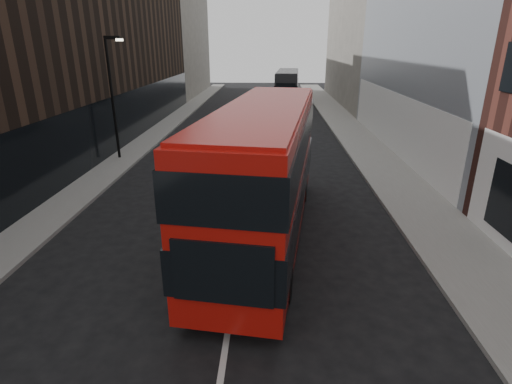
# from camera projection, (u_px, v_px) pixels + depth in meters

# --- Properties ---
(sidewalk_right) EXTENTS (3.00, 80.00, 0.15)m
(sidewalk_right) POSITION_uv_depth(u_px,v_px,m) (355.00, 136.00, 30.68)
(sidewalk_right) COLOR slate
(sidewalk_right) RESTS_ON ground
(sidewalk_left) EXTENTS (2.00, 80.00, 0.15)m
(sidewalk_left) POSITION_uv_depth(u_px,v_px,m) (155.00, 134.00, 31.21)
(sidewalk_left) COLOR slate
(sidewalk_left) RESTS_ON ground
(building_victorian) EXTENTS (6.50, 24.00, 21.00)m
(building_victorian) POSITION_uv_depth(u_px,v_px,m) (364.00, 16.00, 44.99)
(building_victorian) COLOR #66625A
(building_victorian) RESTS_ON ground
(building_left_mid) EXTENTS (5.00, 24.00, 14.00)m
(building_left_mid) POSITION_uv_depth(u_px,v_px,m) (123.00, 40.00, 33.59)
(building_left_mid) COLOR black
(building_left_mid) RESTS_ON ground
(building_left_far) EXTENTS (5.00, 20.00, 13.00)m
(building_left_far) POSITION_uv_depth(u_px,v_px,m) (180.00, 45.00, 54.36)
(building_left_far) COLOR #66625A
(building_left_far) RESTS_ON ground
(street_lamp) EXTENTS (1.06, 0.22, 7.00)m
(street_lamp) POSITION_uv_depth(u_px,v_px,m) (113.00, 90.00, 23.23)
(street_lamp) COLOR black
(street_lamp) RESTS_ON sidewalk_left
(red_bus) EXTENTS (4.40, 12.20, 4.84)m
(red_bus) POSITION_uv_depth(u_px,v_px,m) (264.00, 167.00, 13.94)
(red_bus) COLOR #A80F0A
(red_bus) RESTS_ON ground
(grey_bus) EXTENTS (3.42, 11.37, 3.62)m
(grey_bus) POSITION_uv_depth(u_px,v_px,m) (287.00, 85.00, 49.65)
(grey_bus) COLOR black
(grey_bus) RESTS_ON ground
(car_a) EXTENTS (1.81, 3.70, 1.22)m
(car_a) POSITION_uv_depth(u_px,v_px,m) (268.00, 184.00, 18.54)
(car_a) COLOR black
(car_a) RESTS_ON ground
(car_b) EXTENTS (1.73, 4.17, 1.34)m
(car_b) POSITION_uv_depth(u_px,v_px,m) (268.00, 146.00, 25.21)
(car_b) COLOR gray
(car_b) RESTS_ON ground
(car_c) EXTENTS (1.74, 4.26, 1.23)m
(car_c) POSITION_uv_depth(u_px,v_px,m) (270.00, 127.00, 31.06)
(car_c) COLOR black
(car_c) RESTS_ON ground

